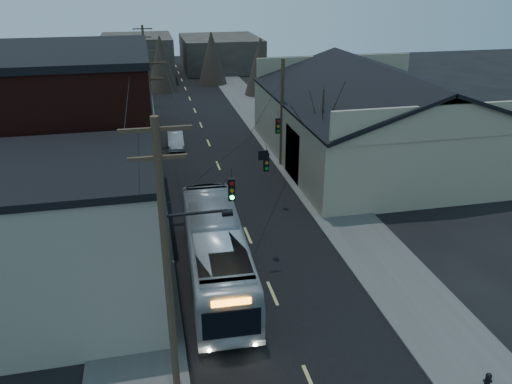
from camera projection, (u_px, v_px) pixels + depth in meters
road_surface at (211, 150)px, 44.00m from camera, size 9.00×110.00×0.02m
sidewalk_left at (136, 155)px, 42.70m from camera, size 4.00×110.00×0.12m
sidewalk_right at (283, 144)px, 45.26m from camera, size 4.00×110.00×0.12m
building_clapboard at (71, 241)px, 22.05m from camera, size 8.00×8.00×7.00m
building_brick at (71, 136)px, 31.08m from camera, size 10.00×12.00×10.00m
building_left_far at (99, 101)px, 46.08m from camera, size 9.00×14.00×7.00m
warehouse at (375, 127)px, 41.01m from camera, size 16.16×20.60×7.73m
building_far_left at (138, 57)px, 72.87m from camera, size 10.00×12.00×6.00m
building_far_right at (220, 53)px, 80.10m from camera, size 12.00×14.00×5.00m
bare_tree at (321, 140)px, 34.90m from camera, size 0.40×0.40×7.20m
utility_lines at (177, 114)px, 36.15m from camera, size 11.24×45.28×10.50m
bus at (216, 252)px, 24.84m from camera, size 3.15×11.73×3.24m
parked_car at (176, 140)px, 44.48m from camera, size 1.45×3.91×1.28m
fire_hydrant at (488, 380)px, 18.54m from camera, size 0.33×0.23×0.67m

